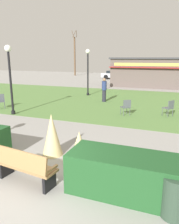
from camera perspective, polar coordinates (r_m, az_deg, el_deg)
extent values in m
plane|color=#999691|center=(5.84, -14.95, -19.07)|extent=(80.00, 80.00, 0.00)
cube|color=#5B8442|center=(16.18, 9.92, 2.55)|extent=(36.00, 12.00, 0.01)
cube|color=#9E7547|center=(6.01, -15.96, -13.18)|extent=(1.75, 0.69, 0.06)
cube|color=#9E7547|center=(5.76, -17.69, -11.48)|extent=(1.70, 0.34, 0.44)
cube|color=black|center=(6.60, -20.52, -13.19)|extent=(0.13, 0.45, 0.45)
cube|color=black|center=(5.69, -10.26, -17.11)|extent=(0.13, 0.45, 0.45)
cube|color=#9E7547|center=(6.51, -21.25, -10.28)|extent=(0.11, 0.44, 0.06)
cube|color=#9E7547|center=(5.47, -9.74, -14.25)|extent=(0.11, 0.44, 0.06)
cube|color=#1E4C23|center=(5.44, 8.69, -15.42)|extent=(2.57, 1.10, 0.96)
cone|color=#D1BC7F|center=(6.70, -2.64, -9.17)|extent=(0.68, 0.68, 1.02)
cone|color=#D1BC7F|center=(7.32, -9.62, -5.77)|extent=(0.66, 0.66, 1.39)
cylinder|color=black|center=(13.26, -18.98, -0.09)|extent=(0.22, 0.22, 0.20)
cylinder|color=black|center=(12.99, -19.54, 6.83)|extent=(0.12, 0.12, 3.43)
sphere|color=white|center=(12.92, -20.24, 15.09)|extent=(0.36, 0.36, 0.36)
cylinder|color=black|center=(18.82, -0.42, 4.63)|extent=(0.22, 0.22, 0.20)
cylinder|color=black|center=(18.63, -0.42, 9.53)|extent=(0.12, 0.12, 3.43)
sphere|color=white|center=(18.58, -0.44, 15.30)|extent=(0.36, 0.36, 0.36)
cylinder|color=#2D4233|center=(5.01, 21.04, -19.74)|extent=(0.52, 0.52, 0.87)
cube|color=#594C47|center=(25.44, 16.62, 9.59)|extent=(9.05, 4.12, 2.94)
cube|color=#333338|center=(25.39, 16.86, 13.08)|extent=(9.35, 4.42, 0.16)
cube|color=maroon|center=(23.18, 16.25, 10.86)|extent=(9.15, 0.36, 0.08)
cube|color=#D8CC4C|center=(23.33, 16.33, 11.59)|extent=(8.15, 0.04, 0.28)
cube|color=#4C5156|center=(12.77, 19.45, 0.97)|extent=(0.62, 0.62, 0.04)
cube|color=#4C5156|center=(12.60, 20.24, 1.77)|extent=(0.29, 0.38, 0.44)
cylinder|color=#4C5156|center=(13.08, 19.25, 0.26)|extent=(0.03, 0.03, 0.45)
cylinder|color=#4C5156|center=(12.79, 18.18, 0.05)|extent=(0.03, 0.03, 0.45)
cylinder|color=#4C5156|center=(12.85, 20.56, -0.08)|extent=(0.03, 0.03, 0.45)
cylinder|color=#4C5156|center=(12.56, 19.50, -0.30)|extent=(0.03, 0.03, 0.45)
cube|color=#4C5156|center=(12.42, 9.19, 1.25)|extent=(0.62, 0.62, 0.04)
cube|color=#4C5156|center=(12.20, 9.64, 2.06)|extent=(0.37, 0.30, 0.44)
cylinder|color=#4C5156|center=(12.72, 9.55, 0.49)|extent=(0.03, 0.03, 0.45)
cylinder|color=#4C5156|center=(12.56, 7.99, 0.37)|extent=(0.03, 0.03, 0.45)
cylinder|color=#4C5156|center=(12.39, 10.32, 0.10)|extent=(0.03, 0.03, 0.45)
cylinder|color=#4C5156|center=(12.22, 8.74, -0.02)|extent=(0.03, 0.03, 0.45)
cube|color=#4C5156|center=(14.87, -21.76, 2.51)|extent=(0.62, 0.62, 0.04)
cube|color=#4C5156|center=(15.03, -21.86, 3.47)|extent=(0.34, 0.34, 0.44)
cylinder|color=#4C5156|center=(14.73, -20.92, 1.59)|extent=(0.03, 0.03, 0.45)
cylinder|color=#4C5156|center=(15.10, -20.99, 1.87)|extent=(0.03, 0.03, 0.45)
cylinder|color=#23232D|center=(16.06, 3.77, 4.17)|extent=(0.28, 0.28, 0.85)
cylinder|color=navy|center=(15.95, 3.81, 6.77)|extent=(0.34, 0.34, 0.62)
sphere|color=#8C6647|center=(15.91, 3.84, 8.27)|extent=(0.22, 0.22, 0.22)
cube|color=#B7BABF|center=(33.21, 6.93, 9.35)|extent=(4.30, 2.06, 0.60)
cube|color=black|center=(33.23, 6.70, 10.10)|extent=(2.40, 1.72, 0.44)
cylinder|color=black|center=(33.74, 9.53, 8.94)|extent=(0.65, 0.26, 0.64)
cylinder|color=black|center=(31.98, 8.65, 8.71)|extent=(0.65, 0.26, 0.64)
cylinder|color=black|center=(34.51, 5.31, 9.17)|extent=(0.65, 0.26, 0.64)
cylinder|color=black|center=(32.79, 4.23, 8.95)|extent=(0.65, 0.26, 0.64)
cube|color=silver|center=(32.33, 16.07, 8.79)|extent=(4.26, 1.96, 0.60)
cube|color=black|center=(32.32, 15.86, 9.57)|extent=(2.37, 1.67, 0.44)
cylinder|color=black|center=(33.12, 18.51, 8.33)|extent=(0.65, 0.24, 0.64)
cylinder|color=black|center=(31.30, 18.20, 8.07)|extent=(0.65, 0.24, 0.64)
cylinder|color=black|center=(33.44, 14.03, 8.68)|extent=(0.65, 0.24, 0.64)
cylinder|color=black|center=(31.64, 13.46, 8.43)|extent=(0.65, 0.24, 0.64)
cylinder|color=brown|center=(39.70, -3.81, 14.02)|extent=(0.28, 0.28, 6.46)
cylinder|color=brown|center=(39.83, -3.37, 19.41)|extent=(0.25, 0.58, 1.12)
cylinder|color=brown|center=(40.23, -3.95, 19.34)|extent=(0.54, 0.36, 1.12)
cylinder|color=brown|center=(39.68, -4.34, 19.41)|extent=(0.54, 0.35, 1.12)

